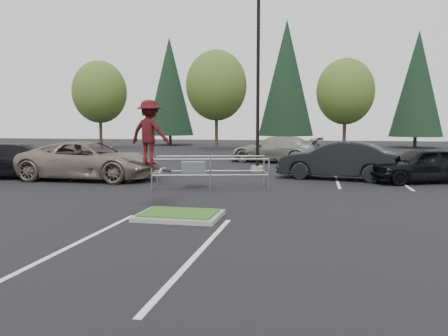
% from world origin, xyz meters
% --- Properties ---
extents(ground, '(120.00, 120.00, 0.00)m').
position_xyz_m(ground, '(0.00, 0.00, 0.00)').
color(ground, black).
rests_on(ground, ground).
extents(grass_median, '(2.20, 1.60, 0.16)m').
position_xyz_m(grass_median, '(0.00, 0.00, 0.08)').
color(grass_median, gray).
rests_on(grass_median, ground).
extents(stall_lines, '(22.62, 17.60, 0.01)m').
position_xyz_m(stall_lines, '(-1.35, 6.02, 0.00)').
color(stall_lines, silver).
rests_on(stall_lines, ground).
extents(light_pole, '(0.70, 0.60, 10.12)m').
position_xyz_m(light_pole, '(0.50, 12.00, 4.56)').
color(light_pole, gray).
rests_on(light_pole, ground).
extents(decid_a, '(5.44, 5.44, 8.91)m').
position_xyz_m(decid_a, '(-18.01, 30.03, 5.58)').
color(decid_a, '#38281C').
rests_on(decid_a, ground).
extents(decid_b, '(5.89, 5.89, 9.64)m').
position_xyz_m(decid_b, '(-6.01, 30.53, 6.04)').
color(decid_b, '#38281C').
rests_on(decid_b, ground).
extents(decid_c, '(5.12, 5.12, 8.38)m').
position_xyz_m(decid_c, '(5.99, 29.83, 5.25)').
color(decid_c, '#38281C').
rests_on(decid_c, ground).
extents(conif_a, '(5.72, 5.72, 13.00)m').
position_xyz_m(conif_a, '(-14.00, 40.00, 7.10)').
color(conif_a, '#38281C').
rests_on(conif_a, ground).
extents(conif_b, '(6.38, 6.38, 14.50)m').
position_xyz_m(conif_b, '(0.00, 40.50, 7.85)').
color(conif_b, '#38281C').
rests_on(conif_b, ground).
extents(conif_c, '(5.50, 5.50, 12.50)m').
position_xyz_m(conif_c, '(14.00, 39.50, 6.85)').
color(conif_c, '#38281C').
rests_on(conif_c, ground).
extents(cart_corral, '(4.70, 2.59, 1.26)m').
position_xyz_m(cart_corral, '(-0.98, 5.40, 0.79)').
color(cart_corral, gray).
rests_on(cart_corral, ground).
extents(skateboarder, '(1.34, 0.94, 2.10)m').
position_xyz_m(skateboarder, '(-1.20, 1.00, 2.26)').
color(skateboarder, black).
rests_on(skateboarder, ground).
extents(car_l_tan, '(6.29, 2.93, 1.74)m').
position_xyz_m(car_l_tan, '(-6.50, 7.00, 0.87)').
color(car_l_tan, gray).
rests_on(car_l_tan, ground).
extents(car_l_black, '(5.94, 3.52, 1.61)m').
position_xyz_m(car_l_black, '(-10.00, 7.00, 0.81)').
color(car_l_black, black).
rests_on(car_l_black, ground).
extents(car_r_charc, '(5.52, 2.79, 1.74)m').
position_xyz_m(car_r_charc, '(4.50, 9.51, 0.87)').
color(car_r_charc, black).
rests_on(car_r_charc, ground).
extents(car_r_black, '(4.85, 3.36, 1.53)m').
position_xyz_m(car_r_black, '(8.00, 9.03, 0.77)').
color(car_r_black, black).
rests_on(car_r_black, ground).
extents(car_far_silver, '(6.40, 3.68, 1.74)m').
position_xyz_m(car_far_silver, '(0.93, 18.00, 0.87)').
color(car_far_silver, gray).
rests_on(car_far_silver, ground).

